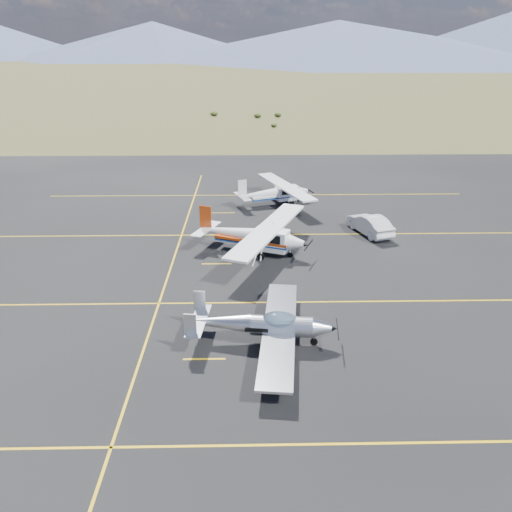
% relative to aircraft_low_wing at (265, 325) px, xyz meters
% --- Properties ---
extents(ground, '(1600.00, 1600.00, 0.00)m').
position_rel_aircraft_low_wing_xyz_m(ground, '(0.13, 2.16, -1.01)').
color(ground, '#383D1C').
rests_on(ground, ground).
extents(apron, '(72.00, 72.00, 0.02)m').
position_rel_aircraft_low_wing_xyz_m(apron, '(0.13, 9.16, -1.01)').
color(apron, black).
rests_on(apron, ground).
extents(aircraft_low_wing, '(7.02, 9.75, 2.11)m').
position_rel_aircraft_low_wing_xyz_m(aircraft_low_wing, '(0.00, 0.00, 0.00)').
color(aircraft_low_wing, silver).
rests_on(aircraft_low_wing, apron).
extents(aircraft_cessna, '(8.48, 11.50, 2.99)m').
position_rel_aircraft_low_wing_xyz_m(aircraft_cessna, '(-0.42, 11.68, 0.32)').
color(aircraft_cessna, white).
rests_on(aircraft_cessna, apron).
extents(aircraft_plain, '(7.17, 10.07, 2.59)m').
position_rel_aircraft_low_wing_xyz_m(aircraft_plain, '(1.78, 23.02, 0.15)').
color(aircraft_plain, white).
rests_on(aircraft_plain, apron).
extents(sedan, '(3.01, 4.88, 1.52)m').
position_rel_aircraft_low_wing_xyz_m(sedan, '(8.70, 15.25, -0.24)').
color(sedan, silver).
rests_on(sedan, apron).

